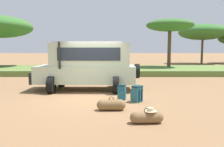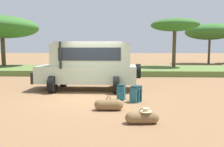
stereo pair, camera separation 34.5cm
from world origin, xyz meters
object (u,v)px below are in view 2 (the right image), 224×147
at_px(backpack_beside_front_wheel, 121,93).
at_px(duffel_bag_low_black_case, 142,117).
at_px(acacia_tree_left_mid, 175,25).
at_px(acacia_tree_centre_back, 210,32).
at_px(backpack_cluster_center, 136,94).
at_px(duffel_bag_soft_canvas, 109,105).
at_px(acacia_tree_far_left, 2,27).
at_px(safari_vehicle, 89,65).

height_order(backpack_beside_front_wheel, duffel_bag_low_black_case, backpack_beside_front_wheel).
xyz_separation_m(backpack_beside_front_wheel, acacia_tree_left_mid, (5.01, 12.21, 4.03)).
bearing_deg(backpack_beside_front_wheel, acacia_tree_left_mid, 67.70).
bearing_deg(duffel_bag_low_black_case, acacia_tree_centre_back, 65.36).
bearing_deg(acacia_tree_left_mid, backpack_cluster_center, -109.42).
distance_m(duffel_bag_soft_canvas, acacia_tree_left_mid, 15.37).
height_order(duffel_bag_soft_canvas, acacia_tree_centre_back, acacia_tree_centre_back).
bearing_deg(acacia_tree_far_left, acacia_tree_centre_back, 24.62).
relative_size(backpack_cluster_center, duffel_bag_low_black_case, 0.68).
bearing_deg(backpack_cluster_center, safari_vehicle, 129.79).
xyz_separation_m(backpack_cluster_center, duffel_bag_soft_canvas, (-1.00, -1.22, -0.13)).
height_order(safari_vehicle, duffel_bag_soft_canvas, safari_vehicle).
height_order(backpack_beside_front_wheel, acacia_tree_far_left, acacia_tree_far_left).
distance_m(safari_vehicle, backpack_cluster_center, 3.57).
height_order(backpack_cluster_center, acacia_tree_centre_back, acacia_tree_centre_back).
height_order(duffel_bag_soft_canvas, acacia_tree_far_left, acacia_tree_far_left).
xyz_separation_m(duffel_bag_soft_canvas, acacia_tree_centre_back, (13.43, 25.80, 4.53)).
xyz_separation_m(safari_vehicle, acacia_tree_far_left, (-10.25, 10.54, 3.01)).
bearing_deg(duffel_bag_soft_canvas, safari_vehicle, 107.33).
bearing_deg(acacia_tree_left_mid, safari_vehicle, -123.76).
bearing_deg(backpack_cluster_center, acacia_tree_left_mid, 70.58).
bearing_deg(duffel_bag_low_black_case, acacia_tree_far_left, 128.42).
bearing_deg(backpack_cluster_center, duffel_bag_low_black_case, -89.96).
distance_m(safari_vehicle, acacia_tree_far_left, 15.01).
bearing_deg(backpack_beside_front_wheel, acacia_tree_far_left, 132.77).
height_order(safari_vehicle, backpack_cluster_center, safari_vehicle).
distance_m(safari_vehicle, duffel_bag_low_black_case, 5.73).
bearing_deg(safari_vehicle, duffel_bag_soft_canvas, -72.67).
height_order(backpack_beside_front_wheel, acacia_tree_left_mid, acacia_tree_left_mid).
relative_size(acacia_tree_far_left, acacia_tree_centre_back, 0.99).
bearing_deg(duffel_bag_low_black_case, backpack_cluster_center, 90.04).
relative_size(safari_vehicle, backpack_cluster_center, 8.33).
distance_m(acacia_tree_left_mid, acacia_tree_centre_back, 14.45).
bearing_deg(acacia_tree_left_mid, duffel_bag_low_black_case, -106.35).
relative_size(duffel_bag_low_black_case, duffel_bag_soft_canvas, 0.96).
distance_m(backpack_cluster_center, duffel_bag_low_black_case, 2.53).
bearing_deg(acacia_tree_left_mid, duffel_bag_soft_canvas, -111.49).
relative_size(backpack_beside_front_wheel, acacia_tree_left_mid, 0.13).
xyz_separation_m(backpack_beside_front_wheel, acacia_tree_centre_back, (13.02, 24.24, 4.41)).
relative_size(backpack_cluster_center, acacia_tree_left_mid, 0.13).
relative_size(backpack_cluster_center, acacia_tree_far_left, 0.09).
bearing_deg(backpack_cluster_center, acacia_tree_far_left, 133.38).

